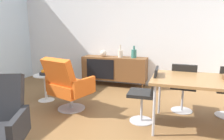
{
  "coord_description": "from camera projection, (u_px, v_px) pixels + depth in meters",
  "views": [
    {
      "loc": [
        1.05,
        -2.45,
        1.41
      ],
      "look_at": [
        0.1,
        0.45,
        0.79
      ],
      "focal_mm": 32.66,
      "sensor_mm": 36.0,
      "label": 1
    }
  ],
  "objects": [
    {
      "name": "vase_sculptural_dark",
      "position": [
        134.0,
        53.0,
        4.85
      ],
      "size": [
        0.13,
        0.13,
        0.29
      ],
      "color": "#337266",
      "rests_on": "sideboard"
    },
    {
      "name": "dining_chair_near_window",
      "position": [
        146.0,
        92.0,
        3.05
      ],
      "size": [
        0.44,
        0.42,
        0.86
      ],
      "color": "black",
      "rests_on": "ground_plane"
    },
    {
      "name": "dining_chair_back_left",
      "position": [
        183.0,
        86.0,
        3.41
      ],
      "size": [
        0.42,
        0.44,
        0.86
      ],
      "color": "black",
      "rests_on": "ground_plane"
    },
    {
      "name": "dining_table",
      "position": [
        213.0,
        83.0,
        2.73
      ],
      "size": [
        1.6,
        0.9,
        0.74
      ],
      "color": "olive",
      "rests_on": "ground_plane"
    },
    {
      "name": "vase_ceramic_small",
      "position": [
        120.0,
        53.0,
        4.95
      ],
      "size": [
        0.12,
        0.12,
        0.3
      ],
      "color": "beige",
      "rests_on": "sideboard"
    },
    {
      "name": "wall_back",
      "position": [
        135.0,
        29.0,
        5.02
      ],
      "size": [
        6.8,
        0.12,
        2.8
      ],
      "primitive_type": "cube",
      "color": "white",
      "rests_on": "ground_plane"
    },
    {
      "name": "lounge_chair_red",
      "position": [
        67.0,
        84.0,
        3.5
      ],
      "size": [
        0.84,
        0.8,
        0.95
      ],
      "color": "#D85919",
      "rests_on": "ground_plane"
    },
    {
      "name": "ground_plane",
      "position": [
        95.0,
        130.0,
        2.89
      ],
      "size": [
        8.32,
        8.32,
        0.0
      ],
      "primitive_type": "plane",
      "color": "brown"
    },
    {
      "name": "side_table_round",
      "position": [
        45.0,
        84.0,
        4.03
      ],
      "size": [
        0.44,
        0.44,
        0.52
      ],
      "color": "white",
      "rests_on": "ground_plane"
    },
    {
      "name": "vase_cobalt",
      "position": [
        103.0,
        53.0,
        5.09
      ],
      "size": [
        0.16,
        0.16,
        0.16
      ],
      "color": "beige",
      "rests_on": "sideboard"
    },
    {
      "name": "sideboard",
      "position": [
        114.0,
        68.0,
        5.07
      ],
      "size": [
        1.6,
        0.45,
        0.72
      ],
      "color": "brown",
      "rests_on": "ground_plane"
    },
    {
      "name": "fruit_bowl",
      "position": [
        45.0,
        73.0,
        3.98
      ],
      "size": [
        0.2,
        0.2,
        0.11
      ],
      "color": "#262628",
      "rests_on": "side_table_round"
    }
  ]
}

